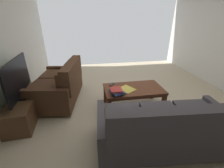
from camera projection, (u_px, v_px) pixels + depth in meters
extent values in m
cube|color=beige|center=(133.00, 102.00, 3.35)|extent=(4.95, 5.99, 0.01)
cylinder|color=black|center=(193.00, 124.00, 2.63)|extent=(0.05, 0.05, 0.06)
cylinder|color=black|center=(109.00, 129.00, 2.52)|extent=(0.05, 0.05, 0.06)
cylinder|color=black|center=(223.00, 158.00, 2.00)|extent=(0.05, 0.05, 0.06)
cylinder|color=black|center=(113.00, 167.00, 1.88)|extent=(0.05, 0.05, 0.06)
cube|color=#4C474C|center=(162.00, 131.00, 2.17)|extent=(1.71, 0.96, 0.36)
cube|color=#4C474C|center=(200.00, 116.00, 2.13)|extent=(0.57, 0.77, 0.10)
cube|color=#4C474C|center=(163.00, 118.00, 2.09)|extent=(0.57, 0.77, 0.10)
cube|color=#4C474C|center=(125.00, 120.00, 2.05)|extent=(0.57, 0.77, 0.10)
cube|color=#4C474C|center=(178.00, 128.00, 1.69)|extent=(1.65, 0.32, 0.49)
cube|color=#4C474C|center=(216.00, 119.00, 1.84)|extent=(0.50, 0.16, 0.35)
cube|color=#4C474C|center=(174.00, 121.00, 1.79)|extent=(0.50, 0.16, 0.35)
cube|color=#4C474C|center=(129.00, 124.00, 1.75)|extent=(0.50, 0.16, 0.35)
cube|color=#4C474C|center=(219.00, 124.00, 2.21)|extent=(0.17, 0.83, 0.52)
cube|color=#4C474C|center=(102.00, 131.00, 2.07)|extent=(0.17, 0.83, 0.52)
cylinder|color=black|center=(51.00, 89.00, 3.88)|extent=(0.06, 0.06, 0.06)
cylinder|color=black|center=(33.00, 112.00, 2.95)|extent=(0.06, 0.06, 0.06)
cylinder|color=black|center=(79.00, 88.00, 3.90)|extent=(0.06, 0.06, 0.06)
cylinder|color=black|center=(70.00, 112.00, 2.96)|extent=(0.06, 0.06, 0.06)
cube|color=#4C301E|center=(58.00, 90.00, 3.33)|extent=(1.02, 1.30, 0.38)
cube|color=#4C301E|center=(59.00, 75.00, 3.50)|extent=(0.82, 0.66, 0.10)
cube|color=#4C301E|center=(50.00, 86.00, 2.96)|extent=(0.82, 0.66, 0.10)
cube|color=#4C301E|center=(72.00, 74.00, 3.17)|extent=(0.36, 1.20, 0.50)
cube|color=#4C301E|center=(70.00, 69.00, 3.44)|extent=(0.20, 0.55, 0.36)
cube|color=#4C301E|center=(63.00, 79.00, 2.90)|extent=(0.20, 0.55, 0.36)
cube|color=#4C301E|center=(65.00, 76.00, 3.89)|extent=(0.86, 0.23, 0.54)
cube|color=#4C301E|center=(46.00, 103.00, 2.71)|extent=(0.86, 0.23, 0.54)
cube|color=brown|center=(134.00, 89.00, 3.00)|extent=(1.17, 0.65, 0.04)
cube|color=brown|center=(133.00, 91.00, 3.02)|extent=(1.07, 0.59, 0.05)
cube|color=brown|center=(152.00, 90.00, 3.42)|extent=(0.07, 0.07, 0.40)
cube|color=brown|center=(105.00, 94.00, 3.26)|extent=(0.07, 0.07, 0.40)
cube|color=brown|center=(163.00, 103.00, 2.92)|extent=(0.07, 0.07, 0.40)
cube|color=brown|center=(109.00, 109.00, 2.76)|extent=(0.07, 0.07, 0.40)
cylinder|color=#472D1C|center=(217.00, 127.00, 2.21)|extent=(0.04, 0.04, 0.55)
cube|color=#4C331E|center=(26.00, 106.00, 2.81)|extent=(0.50, 1.31, 0.42)
cube|color=black|center=(19.00, 107.00, 2.79)|extent=(0.08, 1.10, 0.25)
cube|color=black|center=(22.00, 110.00, 2.69)|extent=(0.21, 0.25, 0.06)
cube|color=black|center=(23.00, 96.00, 2.72)|extent=(0.22, 0.33, 0.02)
cube|color=black|center=(22.00, 94.00, 2.70)|extent=(0.04, 0.06, 0.06)
cube|color=black|center=(17.00, 77.00, 2.56)|extent=(0.10, 1.09, 0.63)
cube|color=#194C23|center=(16.00, 78.00, 2.56)|extent=(0.06, 1.06, 0.60)
cube|color=black|center=(116.00, 93.00, 2.76)|extent=(0.21, 0.25, 0.03)
cube|color=#385693|center=(117.00, 92.00, 2.75)|extent=(0.29, 0.32, 0.03)
cube|color=#996699|center=(117.00, 90.00, 2.74)|extent=(0.23, 0.26, 0.03)
cube|color=#C63833|center=(116.00, 89.00, 2.71)|extent=(0.21, 0.23, 0.02)
cube|color=black|center=(112.00, 84.00, 3.12)|extent=(0.13, 0.16, 0.02)
cube|color=#59595B|center=(112.00, 84.00, 3.11)|extent=(0.09, 0.11, 0.00)
cube|color=#E0CC4C|center=(127.00, 89.00, 2.94)|extent=(0.37, 0.39, 0.01)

